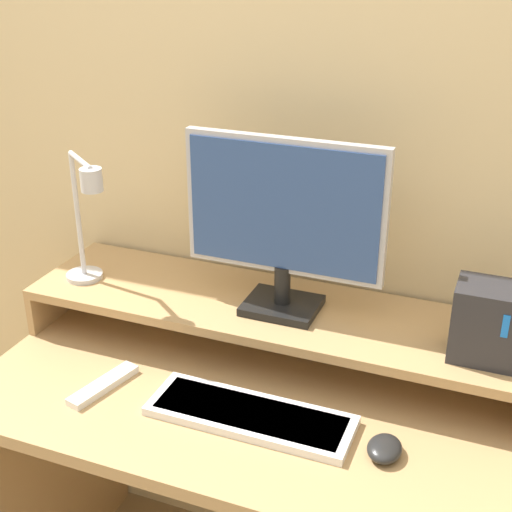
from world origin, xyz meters
name	(u,v)px	position (x,y,z in m)	size (l,w,h in m)	color
wall_back	(304,128)	(0.00, 0.67, 1.25)	(6.00, 0.05, 2.50)	beige
desk	(247,473)	(0.00, 0.32, 0.54)	(1.16, 0.63, 0.77)	tan
monitor_shelf	(274,312)	(0.00, 0.48, 0.87)	(1.16, 0.30, 0.12)	tan
monitor	(284,218)	(0.02, 0.47, 1.10)	(0.44, 0.14, 0.39)	black
desk_lamp	(86,220)	(-0.43, 0.41, 1.06)	(0.17, 0.15, 0.32)	silver
router_dock	(486,322)	(0.46, 0.44, 0.96)	(0.13, 0.11, 0.16)	#28282D
keyboard	(250,415)	(0.05, 0.23, 0.78)	(0.42, 0.14, 0.02)	white
mouse	(385,449)	(0.32, 0.22, 0.78)	(0.07, 0.08, 0.03)	black
remote_control	(103,385)	(-0.29, 0.21, 0.77)	(0.08, 0.18, 0.02)	white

